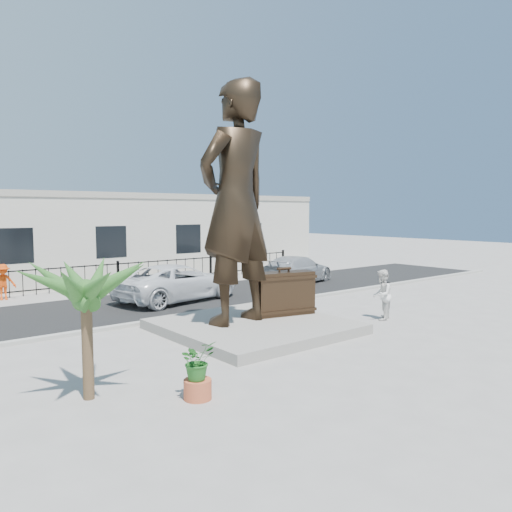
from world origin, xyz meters
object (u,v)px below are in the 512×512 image
at_px(suitcase, 284,293).
at_px(tourist, 382,295).
at_px(statue, 236,203).
at_px(car_white, 178,282).

bearing_deg(suitcase, tourist, -16.06).
bearing_deg(suitcase, statue, -169.25).
bearing_deg(tourist, statue, -45.30).
bearing_deg(car_white, statue, 157.08).
xyz_separation_m(suitcase, tourist, (3.02, -1.70, -0.15)).
distance_m(statue, car_white, 6.86).
height_order(statue, tourist, statue).
bearing_deg(statue, tourist, 152.01).
bearing_deg(statue, car_white, -111.40).
xyz_separation_m(suitcase, car_white, (-0.56, 5.99, -0.24)).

